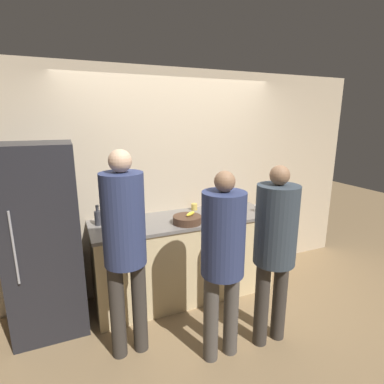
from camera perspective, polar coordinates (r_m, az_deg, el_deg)
name	(u,v)px	position (r m, az deg, el deg)	size (l,w,h in m)	color
ground_plane	(198,311)	(3.52, 1.09, -21.75)	(14.00, 14.00, 0.00)	#8C704C
wall_back	(173,182)	(3.62, -3.61, 1.94)	(5.20, 0.06, 2.60)	#C6B293
counter	(184,256)	(3.58, -1.52, -12.09)	(2.06, 0.72, 0.96)	beige
refrigerator	(44,240)	(3.22, -26.37, -8.19)	(0.66, 0.68, 1.84)	#232328
person_left	(125,239)	(2.54, -12.73, -8.66)	(0.35, 0.35, 1.82)	#38332D
person_center	(223,251)	(2.50, 5.89, -11.20)	(0.36, 0.36, 1.66)	#4C4742
person_right	(275,241)	(2.74, 15.54, -8.94)	(0.36, 0.36, 1.67)	#38332D
fruit_bowl	(187,219)	(3.20, -0.91, -5.25)	(0.30, 0.30, 0.12)	#4C3323
utensil_crock	(117,214)	(3.40, -14.11, -4.07)	(0.13, 0.13, 0.25)	#3D424C
bottle_dark	(98,217)	(3.29, -17.50, -4.61)	(0.07, 0.07, 0.22)	#333338
bottle_red	(220,202)	(3.67, 5.44, -1.84)	(0.08, 0.08, 0.26)	red
cup_white	(258,208)	(3.69, 12.40, -3.05)	(0.08, 0.08, 0.08)	white
cup_yellow	(194,207)	(3.66, 0.44, -2.83)	(0.07, 0.07, 0.08)	gold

